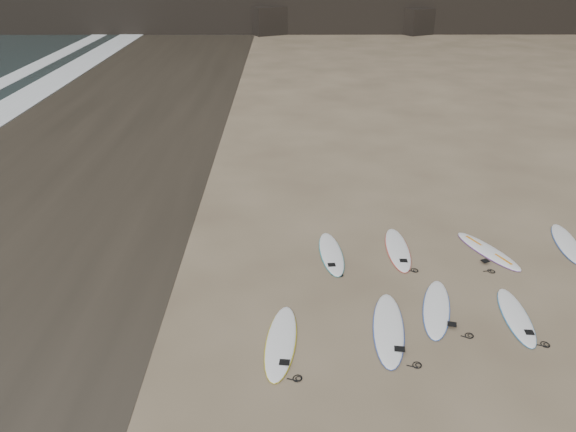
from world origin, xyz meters
name	(u,v)px	position (x,y,z in m)	size (l,w,h in m)	color
ground	(467,311)	(0.00, 0.00, 0.00)	(240.00, 240.00, 0.00)	#897559
wet_sand	(60,162)	(-13.00, 10.00, 0.00)	(12.00, 200.00, 0.01)	#383026
surfboard_0	(281,341)	(-4.31, -1.13, 0.05)	(0.61, 2.56, 0.09)	white
surfboard_1	(389,328)	(-1.94, -0.70, 0.05)	(0.65, 2.71, 0.10)	white
surfboard_2	(436,308)	(-0.70, 0.06, 0.04)	(0.59, 2.44, 0.09)	white
surfboard_3	(516,316)	(1.04, -0.26, 0.04)	(0.55, 2.28, 0.08)	white
surfboard_5	(331,253)	(-2.95, 2.65, 0.04)	(0.58, 2.41, 0.09)	white
surfboard_6	(398,249)	(-1.08, 2.87, 0.04)	(0.59, 2.48, 0.09)	white
surfboard_7	(488,251)	(1.39, 2.76, 0.04)	(0.57, 2.39, 0.09)	white
surfboard_8	(567,243)	(3.78, 3.18, 0.04)	(0.58, 2.42, 0.09)	white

